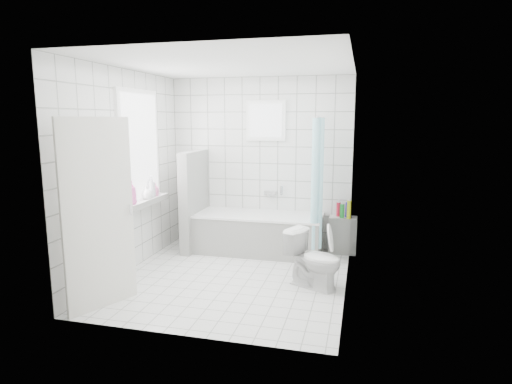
# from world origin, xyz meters

# --- Properties ---
(ground) EXTENTS (3.00, 3.00, 0.00)m
(ground) POSITION_xyz_m (0.00, 0.00, 0.00)
(ground) COLOR white
(ground) RESTS_ON ground
(ceiling) EXTENTS (3.00, 3.00, 0.00)m
(ceiling) POSITION_xyz_m (0.00, 0.00, 2.60)
(ceiling) COLOR white
(ceiling) RESTS_ON ground
(wall_back) EXTENTS (2.80, 0.02, 2.60)m
(wall_back) POSITION_xyz_m (0.00, 1.50, 1.30)
(wall_back) COLOR white
(wall_back) RESTS_ON ground
(wall_front) EXTENTS (2.80, 0.02, 2.60)m
(wall_front) POSITION_xyz_m (0.00, -1.50, 1.30)
(wall_front) COLOR white
(wall_front) RESTS_ON ground
(wall_left) EXTENTS (0.02, 3.00, 2.60)m
(wall_left) POSITION_xyz_m (-1.40, 0.00, 1.30)
(wall_left) COLOR white
(wall_left) RESTS_ON ground
(wall_right) EXTENTS (0.02, 3.00, 2.60)m
(wall_right) POSITION_xyz_m (1.40, 0.00, 1.30)
(wall_right) COLOR white
(wall_right) RESTS_ON ground
(window_left) EXTENTS (0.01, 0.90, 1.40)m
(window_left) POSITION_xyz_m (-1.35, 0.30, 1.60)
(window_left) COLOR white
(window_left) RESTS_ON wall_left
(window_back) EXTENTS (0.50, 0.01, 0.50)m
(window_back) POSITION_xyz_m (0.10, 1.46, 1.95)
(window_back) COLOR white
(window_back) RESTS_ON wall_back
(window_sill) EXTENTS (0.18, 1.02, 0.08)m
(window_sill) POSITION_xyz_m (-1.31, 0.30, 0.86)
(window_sill) COLOR white
(window_sill) RESTS_ON wall_left
(door) EXTENTS (0.37, 0.74, 2.00)m
(door) POSITION_xyz_m (-1.08, -1.12, 1.00)
(door) COLOR silver
(door) RESTS_ON ground
(bathtub) EXTENTS (1.87, 0.77, 0.58)m
(bathtub) POSITION_xyz_m (0.08, 1.12, 0.29)
(bathtub) COLOR white
(bathtub) RESTS_ON ground
(partition_wall) EXTENTS (0.15, 0.85, 1.50)m
(partition_wall) POSITION_xyz_m (-0.92, 1.07, 0.75)
(partition_wall) COLOR white
(partition_wall) RESTS_ON ground
(tiled_ledge) EXTENTS (0.40, 0.24, 0.55)m
(tiled_ledge) POSITION_xyz_m (1.30, 1.38, 0.28)
(tiled_ledge) COLOR white
(tiled_ledge) RESTS_ON ground
(toilet) EXTENTS (0.76, 0.62, 0.68)m
(toilet) POSITION_xyz_m (1.03, -0.03, 0.34)
(toilet) COLOR white
(toilet) RESTS_ON ground
(curtain_rod) EXTENTS (0.02, 0.80, 0.02)m
(curtain_rod) POSITION_xyz_m (0.95, 1.10, 2.00)
(curtain_rod) COLOR silver
(curtain_rod) RESTS_ON wall_back
(shower_curtain) EXTENTS (0.14, 0.48, 1.78)m
(shower_curtain) POSITION_xyz_m (0.95, 0.97, 1.10)
(shower_curtain) COLOR #47C1D2
(shower_curtain) RESTS_ON curtain_rod
(tub_faucet) EXTENTS (0.18, 0.06, 0.06)m
(tub_faucet) POSITION_xyz_m (0.18, 1.46, 0.85)
(tub_faucet) COLOR silver
(tub_faucet) RESTS_ON wall_back
(sill_bottles) EXTENTS (0.20, 0.78, 0.31)m
(sill_bottles) POSITION_xyz_m (-1.30, 0.25, 1.03)
(sill_bottles) COLOR silver
(sill_bottles) RESTS_ON window_sill
(ledge_bottles) EXTENTS (0.22, 0.19, 0.26)m
(ledge_bottles) POSITION_xyz_m (1.31, 1.35, 0.66)
(ledge_bottles) COLOR red
(ledge_bottles) RESTS_ON tiled_ledge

